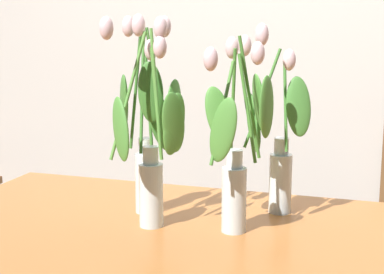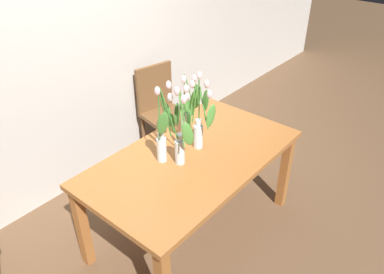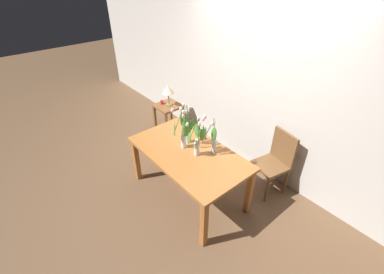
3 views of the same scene
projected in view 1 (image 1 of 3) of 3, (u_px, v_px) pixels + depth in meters
room_wall_rear at (275, 15)px, 2.67m from camera, size 9.00×0.10×2.70m
dining_table at (191, 263)px, 1.62m from camera, size 1.60×0.90×0.74m
tulip_vase_0 at (148, 137)px, 1.71m from camera, size 0.20×0.20×0.59m
tulip_vase_1 at (152, 156)px, 1.59m from camera, size 0.20×0.18×0.58m
tulip_vase_2 at (238, 150)px, 1.56m from camera, size 0.22×0.26×0.57m
tulip_vase_3 at (278, 157)px, 1.72m from camera, size 0.22×0.17×0.53m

